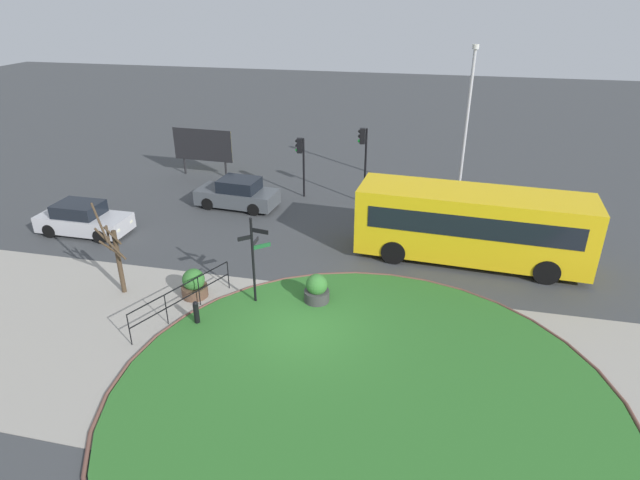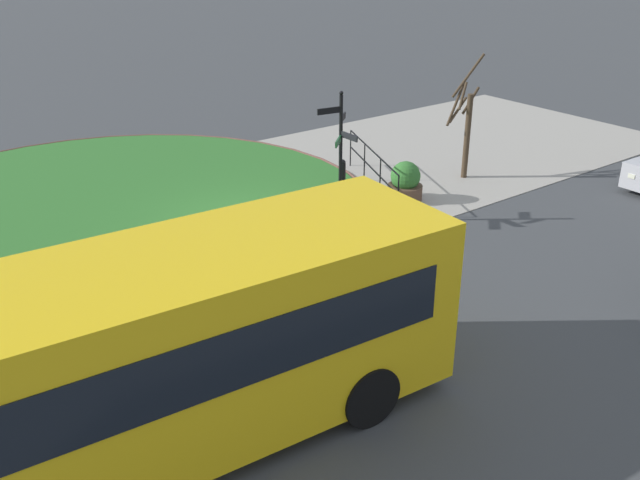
{
  "view_description": "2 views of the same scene",
  "coord_description": "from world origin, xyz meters",
  "px_view_note": "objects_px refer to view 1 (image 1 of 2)",
  "views": [
    {
      "loc": [
        3.75,
        -13.95,
        10.21
      ],
      "look_at": [
        -0.31,
        3.98,
        1.44
      ],
      "focal_mm": 29.57,
      "sensor_mm": 36.0,
      "label": 1
    },
    {
      "loc": [
        8.53,
        14.43,
        7.09
      ],
      "look_at": [
        0.9,
        4.36,
        1.38
      ],
      "focal_mm": 40.13,
      "sensor_mm": 36.0,
      "label": 2
    }
  ],
  "objects_px": {
    "car_near_lane": "(83,219)",
    "street_tree_bare": "(116,255)",
    "signpost_directional": "(254,255)",
    "bus_yellow": "(472,224)",
    "lamppost_tall": "(467,122)",
    "traffic_light_near": "(363,149)",
    "car_far_lane": "(238,194)",
    "planter_kerbside": "(317,290)",
    "billboard_left": "(203,146)",
    "bollard_foreground": "(196,313)",
    "traffic_light_far": "(301,154)",
    "planter_near_signpost": "(194,285)"
  },
  "relations": [
    {
      "from": "traffic_light_near",
      "to": "lamppost_tall",
      "type": "height_order",
      "value": "lamppost_tall"
    },
    {
      "from": "signpost_directional",
      "to": "car_far_lane",
      "type": "xyz_separation_m",
      "value": [
        -3.95,
        8.59,
        -1.23
      ]
    },
    {
      "from": "car_near_lane",
      "to": "street_tree_bare",
      "type": "relative_size",
      "value": 1.17
    },
    {
      "from": "bus_yellow",
      "to": "billboard_left",
      "type": "relative_size",
      "value": 2.51
    },
    {
      "from": "signpost_directional",
      "to": "bollard_foreground",
      "type": "height_order",
      "value": "signpost_directional"
    },
    {
      "from": "signpost_directional",
      "to": "bollard_foreground",
      "type": "relative_size",
      "value": 3.66
    },
    {
      "from": "lamppost_tall",
      "to": "planter_near_signpost",
      "type": "height_order",
      "value": "lamppost_tall"
    },
    {
      "from": "street_tree_bare",
      "to": "planter_near_signpost",
      "type": "bearing_deg",
      "value": 8.49
    },
    {
      "from": "car_near_lane",
      "to": "street_tree_bare",
      "type": "xyz_separation_m",
      "value": [
        4.63,
        -4.46,
        0.94
      ]
    },
    {
      "from": "bus_yellow",
      "to": "street_tree_bare",
      "type": "bearing_deg",
      "value": -152.15
    },
    {
      "from": "traffic_light_near",
      "to": "lamppost_tall",
      "type": "distance_m",
      "value": 5.32
    },
    {
      "from": "car_far_lane",
      "to": "lamppost_tall",
      "type": "bearing_deg",
      "value": -158.28
    },
    {
      "from": "bus_yellow",
      "to": "traffic_light_near",
      "type": "height_order",
      "value": "traffic_light_near"
    },
    {
      "from": "billboard_left",
      "to": "street_tree_bare",
      "type": "distance_m",
      "value": 13.73
    },
    {
      "from": "signpost_directional",
      "to": "traffic_light_near",
      "type": "relative_size",
      "value": 0.84
    },
    {
      "from": "street_tree_bare",
      "to": "bus_yellow",
      "type": "bearing_deg",
      "value": 24.14
    },
    {
      "from": "lamppost_tall",
      "to": "billboard_left",
      "type": "distance_m",
      "value": 15.09
    },
    {
      "from": "signpost_directional",
      "to": "car_far_lane",
      "type": "height_order",
      "value": "signpost_directional"
    },
    {
      "from": "bollard_foreground",
      "to": "car_near_lane",
      "type": "bearing_deg",
      "value": 145.12
    },
    {
      "from": "planter_near_signpost",
      "to": "traffic_light_near",
      "type": "bearing_deg",
      "value": 67.05
    },
    {
      "from": "traffic_light_near",
      "to": "planter_kerbside",
      "type": "distance_m",
      "value": 10.42
    },
    {
      "from": "bus_yellow",
      "to": "traffic_light_far",
      "type": "relative_size",
      "value": 2.9
    },
    {
      "from": "bollard_foreground",
      "to": "lamppost_tall",
      "type": "distance_m",
      "value": 16.66
    },
    {
      "from": "traffic_light_near",
      "to": "street_tree_bare",
      "type": "distance_m",
      "value": 13.33
    },
    {
      "from": "traffic_light_far",
      "to": "planter_near_signpost",
      "type": "bearing_deg",
      "value": 74.02
    },
    {
      "from": "signpost_directional",
      "to": "car_near_lane",
      "type": "bearing_deg",
      "value": 157.78
    },
    {
      "from": "bollard_foreground",
      "to": "billboard_left",
      "type": "relative_size",
      "value": 0.25
    },
    {
      "from": "lamppost_tall",
      "to": "planter_kerbside",
      "type": "relative_size",
      "value": 6.89
    },
    {
      "from": "car_near_lane",
      "to": "traffic_light_near",
      "type": "xyz_separation_m",
      "value": [
        11.88,
        6.65,
        2.21
      ]
    },
    {
      "from": "signpost_directional",
      "to": "bus_yellow",
      "type": "height_order",
      "value": "signpost_directional"
    },
    {
      "from": "traffic_light_far",
      "to": "street_tree_bare",
      "type": "relative_size",
      "value": 0.9
    },
    {
      "from": "billboard_left",
      "to": "traffic_light_far",
      "type": "bearing_deg",
      "value": -15.63
    },
    {
      "from": "lamppost_tall",
      "to": "street_tree_bare",
      "type": "distance_m",
      "value": 17.65
    },
    {
      "from": "car_near_lane",
      "to": "lamppost_tall",
      "type": "relative_size",
      "value": 0.53
    },
    {
      "from": "billboard_left",
      "to": "car_near_lane",
      "type": "bearing_deg",
      "value": -99.81
    },
    {
      "from": "car_near_lane",
      "to": "planter_near_signpost",
      "type": "bearing_deg",
      "value": -28.3
    },
    {
      "from": "planter_kerbside",
      "to": "street_tree_bare",
      "type": "distance_m",
      "value": 7.33
    },
    {
      "from": "lamppost_tall",
      "to": "bollard_foreground",
      "type": "bearing_deg",
      "value": -122.15
    },
    {
      "from": "bus_yellow",
      "to": "bollard_foreground",
      "type": "bearing_deg",
      "value": -138.81
    },
    {
      "from": "car_far_lane",
      "to": "planter_kerbside",
      "type": "relative_size",
      "value": 3.71
    },
    {
      "from": "bus_yellow",
      "to": "car_near_lane",
      "type": "height_order",
      "value": "bus_yellow"
    },
    {
      "from": "billboard_left",
      "to": "planter_kerbside",
      "type": "distance_m",
      "value": 15.97
    },
    {
      "from": "car_far_lane",
      "to": "traffic_light_near",
      "type": "height_order",
      "value": "traffic_light_near"
    },
    {
      "from": "lamppost_tall",
      "to": "planter_kerbside",
      "type": "bearing_deg",
      "value": -113.58
    },
    {
      "from": "lamppost_tall",
      "to": "traffic_light_near",
      "type": "bearing_deg",
      "value": -164.57
    },
    {
      "from": "car_far_lane",
      "to": "lamppost_tall",
      "type": "relative_size",
      "value": 0.54
    },
    {
      "from": "signpost_directional",
      "to": "billboard_left",
      "type": "bearing_deg",
      "value": 120.77
    },
    {
      "from": "signpost_directional",
      "to": "car_far_lane",
      "type": "bearing_deg",
      "value": 114.71
    },
    {
      "from": "street_tree_bare",
      "to": "billboard_left",
      "type": "bearing_deg",
      "value": 101.14
    },
    {
      "from": "street_tree_bare",
      "to": "bollard_foreground",
      "type": "bearing_deg",
      "value": -19.41
    }
  ]
}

